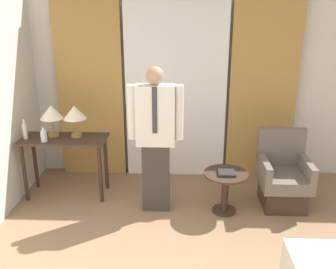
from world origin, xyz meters
TOP-DOWN VIEW (x-y plane):
  - wall_back at (0.00, 3.11)m, footprint 10.00×0.06m
  - curtain_sheer_center at (0.00, 2.98)m, footprint 1.41×0.06m
  - curtain_drape_left at (-1.21, 2.98)m, footprint 0.93×0.06m
  - curtain_drape_right at (1.21, 2.98)m, footprint 0.93×0.06m
  - desk at (-1.42, 2.28)m, footprint 1.10×0.49m
  - table_lamp_left at (-1.57, 2.36)m, footprint 0.29×0.29m
  - table_lamp_right at (-1.27, 2.36)m, footprint 0.29×0.29m
  - bottle_near_edge at (-1.62, 2.14)m, footprint 0.08×0.08m
  - bottle_by_lamp at (-1.89, 2.24)m, footprint 0.06×0.06m
  - person at (-0.22, 1.96)m, footprint 0.65×0.22m
  - armchair at (1.36, 2.13)m, footprint 0.59×0.63m
  - side_table at (0.62, 1.91)m, footprint 0.53×0.53m
  - book at (0.63, 1.90)m, footprint 0.20×0.23m

SIDE VIEW (x-z plane):
  - armchair at x=1.36m, z-range -0.13..0.81m
  - side_table at x=0.62m, z-range 0.09..0.62m
  - book at x=0.63m, z-range 0.52..0.55m
  - desk at x=-1.42m, z-range 0.25..1.05m
  - bottle_near_edge at x=-1.62m, z-range 0.78..0.97m
  - bottle_by_lamp at x=-1.89m, z-range 0.78..1.04m
  - person at x=-0.22m, z-range 0.08..1.85m
  - table_lamp_left at x=-1.57m, z-range 0.90..1.31m
  - table_lamp_right at x=-1.27m, z-range 0.90..1.31m
  - curtain_sheer_center at x=0.00m, z-range 0.00..2.58m
  - curtain_drape_left at x=-1.21m, z-range 0.00..2.58m
  - curtain_drape_right at x=1.21m, z-range 0.00..2.58m
  - wall_back at x=0.00m, z-range 0.00..2.70m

